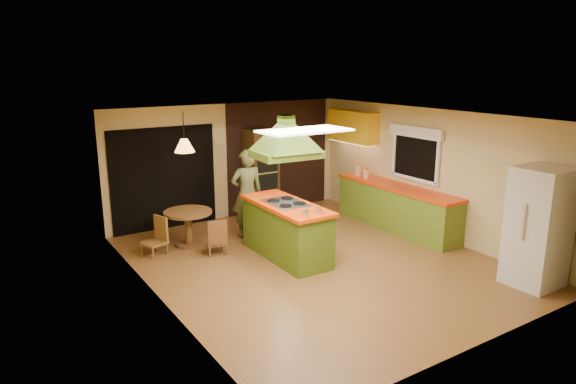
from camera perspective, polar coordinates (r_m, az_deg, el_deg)
ground at (r=8.96m, az=3.18°, el=-7.77°), size 6.50×6.50×0.00m
room_walls at (r=8.57m, az=3.29°, el=0.00°), size 5.50×6.50×6.50m
ceiling_plane at (r=8.35m, az=3.41°, el=8.35°), size 6.50×6.50×0.00m
brick_panel at (r=11.87m, az=-1.04°, el=4.04°), size 2.64×0.03×2.50m
nook_opening at (r=10.75m, az=-13.58°, el=1.46°), size 2.20×0.03×2.10m
right_counter at (r=10.77m, az=11.92°, el=-1.65°), size 0.62×3.05×0.92m
upper_cabinets at (r=11.71m, az=7.18°, el=7.25°), size 0.34×1.40×0.70m
window_right at (r=10.53m, az=14.00°, el=5.17°), size 0.12×1.35×1.06m
fluor_panel at (r=6.75m, az=1.89°, el=6.83°), size 1.20×0.60×0.03m
kitchen_island at (r=9.01m, az=-0.19°, el=-4.24°), size 0.82×1.98×1.00m
range_hood at (r=8.62m, az=-0.20°, el=6.87°), size 1.12×0.84×0.80m
man at (r=9.99m, az=-4.58°, el=-0.19°), size 0.70×0.52×1.74m
refrigerator at (r=8.67m, az=26.07°, el=-3.52°), size 0.77×0.73×1.85m
wall_oven at (r=11.36m, az=-3.04°, el=2.14°), size 0.66×0.61×1.95m
dining_table at (r=9.75m, az=-11.02°, el=-3.24°), size 0.89×0.89×0.67m
chair_left at (r=9.48m, az=-14.68°, el=-4.79°), size 0.47×0.47×0.68m
chair_near at (r=9.32m, az=-8.04°, el=-4.85°), size 0.43×0.43×0.66m
pendant_lamp at (r=9.43m, az=-11.43°, el=5.09°), size 0.46×0.46×0.24m
canister_large at (r=11.42m, az=7.80°, el=2.41°), size 0.20×0.20×0.24m
canister_medium at (r=11.25m, az=8.61°, el=2.03°), size 0.16×0.16×0.17m
canister_small at (r=11.22m, az=8.71°, el=2.02°), size 0.17×0.17×0.18m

